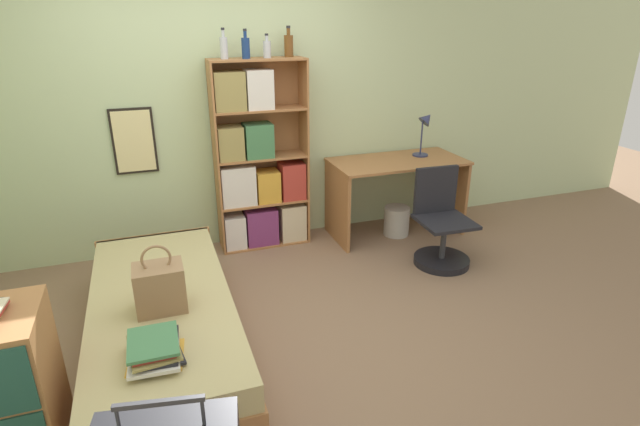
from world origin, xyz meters
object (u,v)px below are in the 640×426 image
object	(u,v)px
desk_chair	(441,235)
bottle_clear	(267,49)
desk	(396,182)
desk_lamp	(426,126)
bed	(164,321)
bottle_blue	(289,45)
book_stack_on_bed	(155,349)
waste_bin	(396,221)
bookcase	(257,169)
bottle_green	(224,47)
handbag	(160,287)
bottle_brown	(246,47)

from	to	relation	value
desk_chair	bottle_clear	bearing A→B (deg)	145.41
desk	desk_lamp	size ratio (longest dim) A/B	2.86
bed	bottle_blue	distance (m)	2.55
desk_lamp	desk_chair	xyz separation A→B (m)	(-0.25, -0.80, -0.81)
book_stack_on_bed	waste_bin	distance (m)	3.01
book_stack_on_bed	bookcase	size ratio (longest dim) A/B	0.22
bookcase	bottle_blue	xyz separation A→B (m)	(0.34, 0.04, 1.08)
bookcase	desk_chair	distance (m)	1.78
bottle_green	bottle_clear	bearing A→B (deg)	-0.17
bed	desk	size ratio (longest dim) A/B	1.60
handbag	desk_lamp	xyz separation A→B (m)	(2.66, 1.46, 0.52)
book_stack_on_bed	bottle_clear	world-z (taller)	bottle_clear
bed	desk_lamp	world-z (taller)	desk_lamp
bottle_blue	desk_chair	xyz separation A→B (m)	(1.10, -0.95, -1.59)
desk_chair	bed	bearing A→B (deg)	-168.80
desk_chair	handbag	bearing A→B (deg)	-164.82
bottle_brown	desk	world-z (taller)	bottle_brown
bookcase	bottle_clear	world-z (taller)	bottle_clear
book_stack_on_bed	waste_bin	xyz separation A→B (m)	(2.39, 1.81, -0.32)
desk	book_stack_on_bed	bearing A→B (deg)	-141.96
bookcase	bottle_brown	distance (m)	1.08
bottle_clear	desk_chair	size ratio (longest dim) A/B	0.23
bookcase	bottle_clear	xyz separation A→B (m)	(0.13, -0.01, 1.06)
bookcase	waste_bin	size ratio (longest dim) A/B	5.94
bottle_clear	desk_lamp	distance (m)	1.73
bottle_clear	waste_bin	size ratio (longest dim) A/B	0.67
bed	desk_lamp	distance (m)	3.09
bottle_clear	bottle_blue	size ratio (longest dim) A/B	0.77
bottle_blue	desk	distance (m)	1.68
bottle_blue	desk_chair	bearing A→B (deg)	-40.77
book_stack_on_bed	desk_lamp	size ratio (longest dim) A/B	0.84
bottle_green	bookcase	bearing A→B (deg)	1.37
bottle_green	bottle_brown	bearing A→B (deg)	-7.08
desk_lamp	bookcase	bearing A→B (deg)	176.37
bottle_clear	bottle_green	bearing A→B (deg)	179.83
desk	desk_chair	bearing A→B (deg)	-83.79
handbag	bottle_blue	size ratio (longest dim) A/B	1.67
bottle_green	bottle_brown	world-z (taller)	bottle_green
book_stack_on_bed	desk_lamp	bearing A→B (deg)	35.55
bottle_green	desk_lamp	world-z (taller)	bottle_green
bottle_green	waste_bin	bearing A→B (deg)	-8.53
bookcase	handbag	bearing A→B (deg)	-121.81
handbag	bottle_clear	distance (m)	2.29
book_stack_on_bed	desk_chair	distance (m)	2.73
bed	bookcase	xyz separation A→B (m)	(0.98, 1.39, 0.57)
book_stack_on_bed	bottle_brown	bearing A→B (deg)	64.28
bed	bottle_clear	distance (m)	2.41
bed	bookcase	size ratio (longest dim) A/B	1.20
bottle_blue	desk	xyz separation A→B (m)	(1.02, -0.22, -1.31)
bed	bottle_green	world-z (taller)	bottle_green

